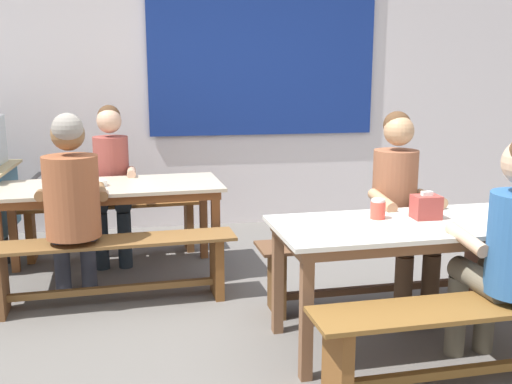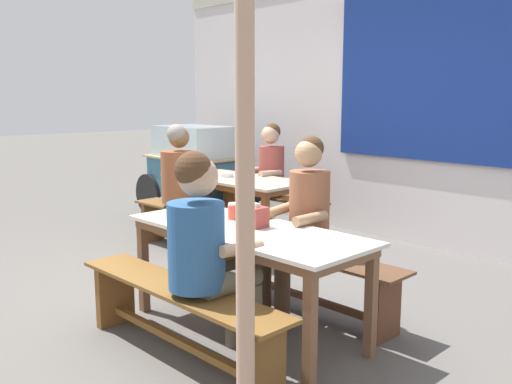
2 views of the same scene
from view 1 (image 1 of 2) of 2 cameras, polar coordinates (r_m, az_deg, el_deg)
name	(u,v)px [view 1 (image 1 of 2)]	position (r m, az deg, el deg)	size (l,w,h in m)	color
ground_plane	(268,323)	(3.79, 1.15, -12.56)	(40.00, 40.00, 0.00)	#5E5A55
backdrop_wall	(221,65)	(5.95, -3.42, 12.13)	(7.33, 0.23, 3.06)	silver
dining_table_far	(110,194)	(4.53, -13.96, -0.22)	(1.70, 0.82, 0.72)	#BCAF97
dining_table_near	(427,234)	(3.49, 16.18, -3.91)	(1.78, 0.77, 0.72)	silver
bench_far_back	(112,221)	(5.16, -13.78, -2.70)	(1.56, 0.35, 0.45)	brown
bench_far_front	(113,263)	(4.08, -13.71, -6.65)	(1.67, 0.41, 0.45)	brown
bench_near_back	(382,262)	(4.07, 12.09, -6.63)	(1.71, 0.39, 0.45)	brown
bench_near_front	(479,333)	(3.15, 20.81, -12.61)	(1.72, 0.39, 0.45)	brown
person_left_back_turned	(72,198)	(4.03, -17.39, -0.51)	(0.50, 0.58, 1.30)	#343845
person_center_facing	(111,174)	(4.99, -13.82, 1.71)	(0.41, 0.56, 1.28)	#1E262E
person_near_front	(512,240)	(3.16, 23.56, -4.29)	(0.45, 0.58, 1.28)	#696250
person_right_near_table	(400,202)	(3.91, 13.74, -0.94)	(0.41, 0.57, 1.30)	#4E3726
tissue_box	(426,207)	(3.52, 16.13, -1.38)	(0.15, 0.12, 0.16)	#A23C35
condiment_jar	(378,209)	(3.45, 11.72, -1.63)	(0.08, 0.08, 0.12)	#E44A3A
soup_bowl	(97,183)	(4.48, -15.13, 0.84)	(0.14, 0.14, 0.04)	silver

